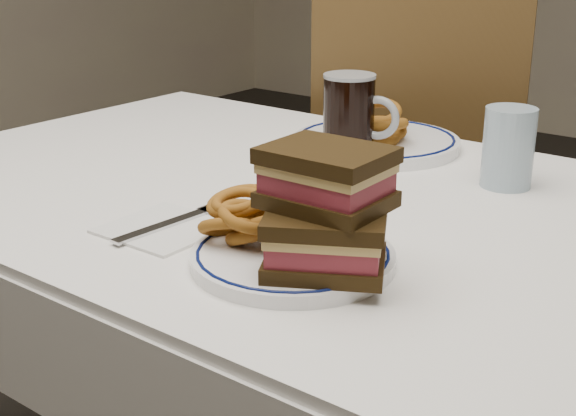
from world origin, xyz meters
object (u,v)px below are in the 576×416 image
Objects in this scene: reuben_sandwich at (326,210)px; far_plate at (376,142)px; chair_far at (420,180)px; main_plate at (293,257)px; beer_mug at (350,117)px.

far_plate is (-0.25, 0.51, -0.07)m from reuben_sandwich.
chair_far is 3.41× the size of far_plate.
reuben_sandwich reaches higher than main_plate.
reuben_sandwich reaches higher than beer_mug.
reuben_sandwich is 0.56× the size of far_plate.
main_plate is at bearing -68.42° from far_plate.
chair_far reaches higher than main_plate.
chair_far is at bearing 105.77° from beer_mug.
main_plate is (0.35, -0.96, 0.21)m from chair_far.
chair_far is 0.53m from far_plate.
reuben_sandwich is at bearing -12.23° from main_plate.
beer_mug is (-0.19, 0.41, 0.06)m from main_plate.
main_plate is 1.46× the size of reuben_sandwich.
chair_far is 1.09m from reuben_sandwich.
main_plate is at bearing -64.66° from beer_mug.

